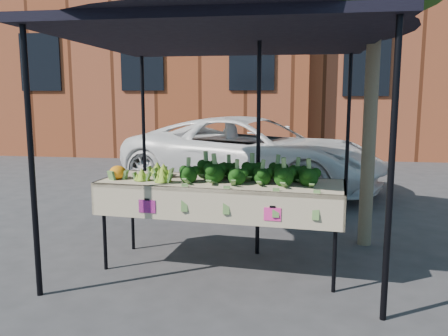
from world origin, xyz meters
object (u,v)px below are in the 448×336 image
(table, at_px, (221,225))
(street_tree, at_px, (373,50))
(vehicle, at_px, (253,57))
(canopy, at_px, (227,130))

(table, xyz_separation_m, street_tree, (1.55, 1.01, 1.78))
(vehicle, bearing_deg, street_tree, -133.48)
(canopy, bearing_deg, vehicle, 90.85)
(canopy, relative_size, street_tree, 0.71)
(vehicle, xyz_separation_m, street_tree, (1.63, -3.10, -0.21))
(street_tree, bearing_deg, vehicle, 117.74)
(table, bearing_deg, canopy, 92.15)
(canopy, xyz_separation_m, vehicle, (-0.05, 3.54, 1.08))
(table, height_order, street_tree, street_tree)
(canopy, height_order, street_tree, street_tree)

